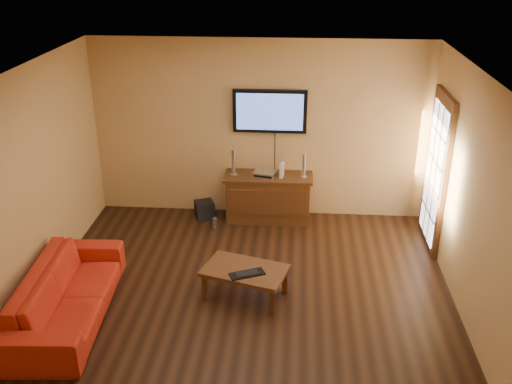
# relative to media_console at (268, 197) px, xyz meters

# --- Properties ---
(ground_plane) EXTENTS (5.00, 5.00, 0.00)m
(ground_plane) POSITION_rel_media_console_xyz_m (-0.15, -2.24, -0.36)
(ground_plane) COLOR black
(ground_plane) RESTS_ON ground
(room_walls) EXTENTS (5.00, 5.00, 5.00)m
(room_walls) POSITION_rel_media_console_xyz_m (-0.15, -1.62, 1.32)
(room_walls) COLOR tan
(room_walls) RESTS_ON ground
(french_door) EXTENTS (0.07, 1.02, 2.22)m
(french_door) POSITION_rel_media_console_xyz_m (2.30, -0.54, 0.69)
(french_door) COLOR #44240F
(french_door) RESTS_ON ground
(media_console) EXTENTS (1.32, 0.50, 0.72)m
(media_console) POSITION_rel_media_console_xyz_m (0.00, 0.00, 0.00)
(media_console) COLOR #44240F
(media_console) RESTS_ON ground
(television) EXTENTS (1.08, 0.08, 0.64)m
(television) POSITION_rel_media_console_xyz_m (0.00, 0.21, 1.29)
(television) COLOR black
(television) RESTS_ON ground
(coffee_table) EXTENTS (1.10, 0.84, 0.38)m
(coffee_table) POSITION_rel_media_console_xyz_m (-0.16, -2.09, -0.03)
(coffee_table) COLOR #44240F
(coffee_table) RESTS_ON ground
(sofa) EXTENTS (0.76, 2.13, 0.82)m
(sofa) POSITION_rel_media_console_xyz_m (-2.12, -2.64, 0.05)
(sofa) COLOR red
(sofa) RESTS_ON ground
(speaker_left) EXTENTS (0.11, 0.11, 0.39)m
(speaker_left) POSITION_rel_media_console_xyz_m (-0.52, -0.01, 0.54)
(speaker_left) COLOR silver
(speaker_left) RESTS_ON media_console
(speaker_right) EXTENTS (0.10, 0.10, 0.36)m
(speaker_right) POSITION_rel_media_console_xyz_m (0.52, -0.01, 0.52)
(speaker_right) COLOR silver
(speaker_right) RESTS_ON media_console
(av_receiver) EXTENTS (0.37, 0.30, 0.07)m
(av_receiver) POSITION_rel_media_console_xyz_m (-0.05, -0.02, 0.40)
(av_receiver) COLOR silver
(av_receiver) RESTS_ON media_console
(game_console) EXTENTS (0.07, 0.16, 0.21)m
(game_console) POSITION_rel_media_console_xyz_m (0.20, -0.02, 0.46)
(game_console) COLOR white
(game_console) RESTS_ON media_console
(subwoofer) EXTENTS (0.35, 0.35, 0.27)m
(subwoofer) POSITION_rel_media_console_xyz_m (-0.98, -0.04, -0.23)
(subwoofer) COLOR black
(subwoofer) RESTS_ON ground
(bottle) EXTENTS (0.07, 0.07, 0.20)m
(bottle) POSITION_rel_media_console_xyz_m (-0.77, -0.40, -0.27)
(bottle) COLOR white
(bottle) RESTS_ON ground
(keyboard) EXTENTS (0.44, 0.31, 0.02)m
(keyboard) POSITION_rel_media_console_xyz_m (-0.12, -2.21, 0.03)
(keyboard) COLOR black
(keyboard) RESTS_ON coffee_table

